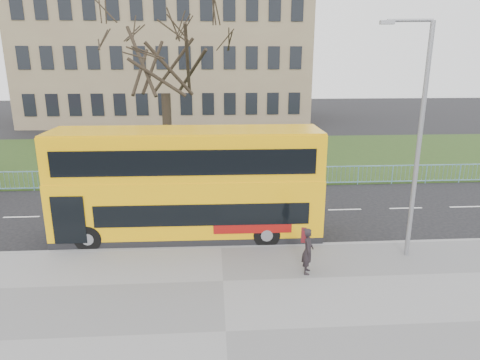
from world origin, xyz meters
name	(u,v)px	position (x,y,z in m)	size (l,w,h in m)	color
ground	(220,233)	(0.00, 0.00, 0.00)	(120.00, 120.00, 0.00)	black
pavement	(226,333)	(0.00, -6.75, 0.06)	(80.00, 10.50, 0.12)	slate
kerb	(221,248)	(0.00, -1.55, 0.07)	(80.00, 0.20, 0.14)	gray
grass_verge	(216,156)	(0.00, 14.30, 0.04)	(80.00, 15.40, 0.08)	#233C16
guard_railing	(218,178)	(0.00, 6.60, 0.55)	(40.00, 0.12, 1.10)	#72ADCC
bare_tree	(165,78)	(-3.00, 10.00, 5.84)	(8.06, 8.06, 11.51)	black
civic_building	(169,58)	(-5.00, 35.00, 7.00)	(30.00, 15.00, 14.00)	#806B51
yellow_bus	(188,182)	(-1.24, -0.27, 2.31)	(10.33, 2.61, 4.32)	#FAB10A
pedestrian	(308,251)	(2.79, -3.75, 0.90)	(0.57, 0.38, 1.57)	black
street_lamp	(417,134)	(6.57, -2.64, 4.52)	(1.69, 0.43, 8.02)	gray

